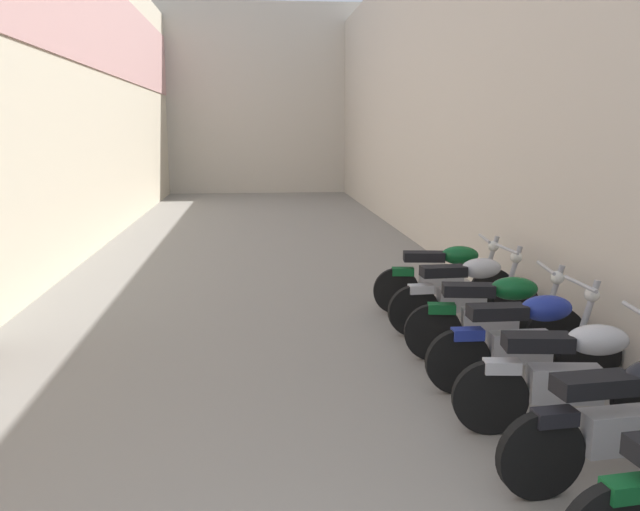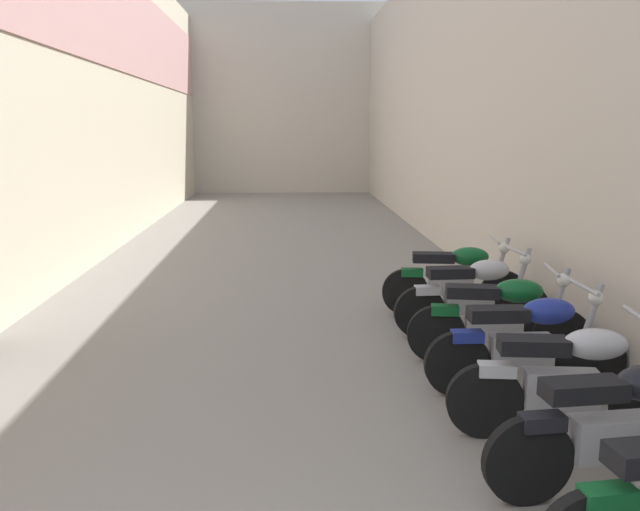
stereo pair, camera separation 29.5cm
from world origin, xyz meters
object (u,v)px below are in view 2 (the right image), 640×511
motorcycle_fourth (570,379)px  motorcycle_fifth (528,341)px  motorcycle_third (622,425)px  motorcycle_sixth (500,317)px  motorcycle_seventh (474,294)px  motorcycle_eighth (455,278)px

motorcycle_fourth → motorcycle_fifth: (0.00, 0.90, 0.00)m
motorcycle_fourth → motorcycle_third: bearing=-90.0°
motorcycle_fourth → motorcycle_sixth: size_ratio=1.00×
motorcycle_fifth → motorcycle_seventh: same height
motorcycle_third → motorcycle_eighth: bearing=90.0°
motorcycle_third → motorcycle_seventh: 3.45m
motorcycle_fourth → motorcycle_fifth: same height
motorcycle_seventh → motorcycle_eighth: 0.85m
motorcycle_fourth → motorcycle_sixth: bearing=90.0°
motorcycle_seventh → motorcycle_eighth: (-0.00, 0.85, 0.00)m
motorcycle_third → motorcycle_fourth: (-0.00, 0.81, 0.00)m
motorcycle_eighth → motorcycle_seventh: bearing=-90.0°
motorcycle_seventh → motorcycle_sixth: bearing=-90.0°
motorcycle_third → motorcycle_fifth: size_ratio=1.00×
motorcycle_fourth → motorcycle_fifth: 0.90m
motorcycle_third → motorcycle_seventh: size_ratio=1.00×
motorcycle_third → motorcycle_eighth: same height
motorcycle_sixth → motorcycle_seventh: same height
motorcycle_fourth → motorcycle_seventh: same height
motorcycle_fourth → motorcycle_eighth: 3.49m
motorcycle_sixth → motorcycle_seventh: size_ratio=0.99×
motorcycle_seventh → motorcycle_eighth: size_ratio=1.00×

